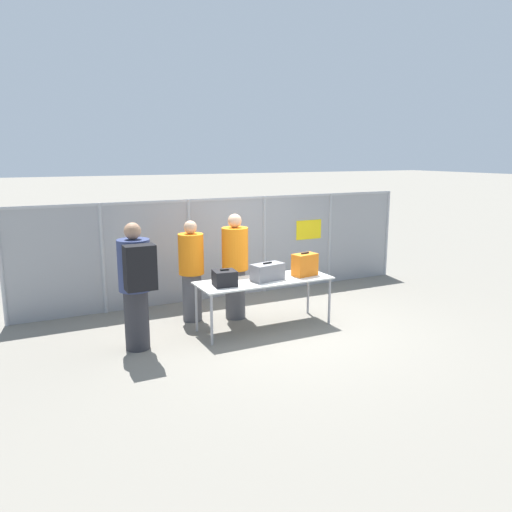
% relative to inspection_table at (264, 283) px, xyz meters
% --- Properties ---
extents(ground_plane, '(120.00, 120.00, 0.00)m').
position_rel_inspection_table_xyz_m(ground_plane, '(0.22, -0.11, -0.74)').
color(ground_plane, slate).
extents(fence_section, '(7.91, 0.07, 1.93)m').
position_rel_inspection_table_xyz_m(fence_section, '(0.23, 1.94, 0.27)').
color(fence_section, '#9EA0A5').
rests_on(fence_section, ground_plane).
extents(inspection_table, '(2.17, 0.77, 0.79)m').
position_rel_inspection_table_xyz_m(inspection_table, '(0.00, 0.00, 0.00)').
color(inspection_table, silver).
rests_on(inspection_table, ground_plane).
extents(suitcase_black, '(0.36, 0.33, 0.26)m').
position_rel_inspection_table_xyz_m(suitcase_black, '(-0.70, -0.05, 0.17)').
color(suitcase_black, black).
rests_on(suitcase_black, inspection_table).
extents(suitcase_grey, '(0.55, 0.36, 0.29)m').
position_rel_inspection_table_xyz_m(suitcase_grey, '(0.03, -0.05, 0.19)').
color(suitcase_grey, slate).
rests_on(suitcase_grey, inspection_table).
extents(suitcase_orange, '(0.43, 0.29, 0.38)m').
position_rel_inspection_table_xyz_m(suitcase_orange, '(0.72, -0.05, 0.23)').
color(suitcase_orange, orange).
rests_on(suitcase_orange, inspection_table).
extents(traveler_hooded, '(0.45, 0.70, 1.82)m').
position_rel_inspection_table_xyz_m(traveler_hooded, '(-2.03, -0.04, 0.26)').
color(traveler_hooded, '#2D2D33').
rests_on(traveler_hooded, ground_plane).
extents(security_worker_near, '(0.44, 0.44, 1.78)m').
position_rel_inspection_table_xyz_m(security_worker_near, '(-0.21, 0.66, 0.18)').
color(security_worker_near, '#4C4C51').
rests_on(security_worker_near, ground_plane).
extents(security_worker_far, '(0.42, 0.42, 1.68)m').
position_rel_inspection_table_xyz_m(security_worker_far, '(-0.91, 0.86, 0.13)').
color(security_worker_far, '#4C4C51').
rests_on(security_worker_far, ground_plane).
extents(utility_trailer, '(3.99, 2.04, 0.67)m').
position_rel_inspection_table_xyz_m(utility_trailer, '(0.61, 3.34, -0.34)').
color(utility_trailer, '#B2B2B7').
rests_on(utility_trailer, ground_plane).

